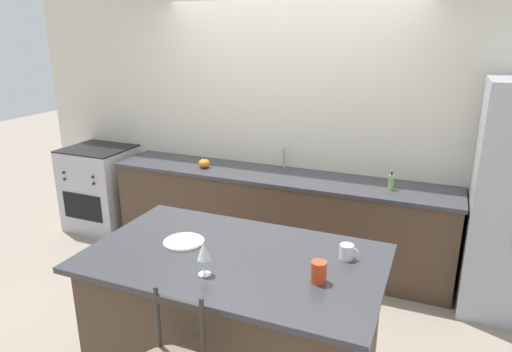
# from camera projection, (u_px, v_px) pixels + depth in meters

# --- Properties ---
(ground_plane) EXTENTS (18.00, 18.00, 0.00)m
(ground_plane) POSITION_uv_depth(u_px,v_px,m) (263.00, 273.00, 4.37)
(ground_plane) COLOR gray
(wall_back) EXTENTS (6.00, 0.07, 2.70)m
(wall_back) POSITION_uv_depth(u_px,v_px,m) (288.00, 122.00, 4.54)
(wall_back) COLOR beige
(wall_back) RESTS_ON ground_plane
(back_counter) EXTENTS (3.38, 0.65, 0.90)m
(back_counter) POSITION_uv_depth(u_px,v_px,m) (276.00, 216.00, 4.55)
(back_counter) COLOR #4C3828
(back_counter) RESTS_ON ground_plane
(sink_faucet) EXTENTS (0.02, 0.13, 0.22)m
(sink_faucet) POSITION_uv_depth(u_px,v_px,m) (284.00, 155.00, 4.54)
(sink_faucet) COLOR #ADAFB5
(sink_faucet) RESTS_ON back_counter
(kitchen_island) EXTENTS (1.75, 1.04, 0.96)m
(kitchen_island) POSITION_uv_depth(u_px,v_px,m) (235.00, 324.00, 2.83)
(kitchen_island) COLOR #4C3828
(kitchen_island) RESTS_ON ground_plane
(oven_range) EXTENTS (0.72, 0.67, 0.95)m
(oven_range) POSITION_uv_depth(u_px,v_px,m) (102.00, 188.00, 5.29)
(oven_range) COLOR #B7B7BC
(oven_range) RESTS_ON ground_plane
(dinner_plate) EXTENTS (0.26, 0.26, 0.02)m
(dinner_plate) POSITION_uv_depth(u_px,v_px,m) (184.00, 241.00, 2.84)
(dinner_plate) COLOR beige
(dinner_plate) RESTS_ON kitchen_island
(wine_glass) EXTENTS (0.07, 0.07, 0.19)m
(wine_glass) POSITION_uv_depth(u_px,v_px,m) (204.00, 252.00, 2.44)
(wine_glass) COLOR white
(wine_glass) RESTS_ON kitchen_island
(coffee_mug) EXTENTS (0.11, 0.08, 0.09)m
(coffee_mug) POSITION_uv_depth(u_px,v_px,m) (347.00, 252.00, 2.63)
(coffee_mug) COLOR white
(coffee_mug) RESTS_ON kitchen_island
(tumbler_cup) EXTENTS (0.08, 0.08, 0.12)m
(tumbler_cup) POSITION_uv_depth(u_px,v_px,m) (319.00, 272.00, 2.39)
(tumbler_cup) COLOR red
(tumbler_cup) RESTS_ON kitchen_island
(pumpkin_decoration) EXTENTS (0.11, 0.11, 0.11)m
(pumpkin_decoration) POSITION_uv_depth(u_px,v_px,m) (204.00, 163.00, 4.59)
(pumpkin_decoration) COLOR orange
(pumpkin_decoration) RESTS_ON back_counter
(soap_bottle) EXTENTS (0.05, 0.05, 0.16)m
(soap_bottle) POSITION_uv_depth(u_px,v_px,m) (391.00, 182.00, 3.95)
(soap_bottle) COLOR #89B260
(soap_bottle) RESTS_ON back_counter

